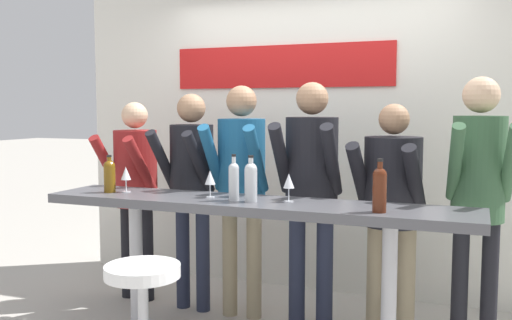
{
  "coord_description": "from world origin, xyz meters",
  "views": [
    {
      "loc": [
        1.33,
        -3.3,
        1.57
      ],
      "look_at": [
        0.0,
        0.08,
        1.23
      ],
      "focal_mm": 40.0,
      "sensor_mm": 36.0,
      "label": 1
    }
  ],
  "objects_px": {
    "wine_glass_0": "(289,182)",
    "person_center_right": "(392,195)",
    "wine_glass_1": "(210,178)",
    "person_center": "(311,177)",
    "wine_bottle_2": "(251,180)",
    "person_left": "(191,176)",
    "person_far_left": "(135,178)",
    "person_center_left": "(241,175)",
    "wine_glass_2": "(126,174)",
    "tasting_table": "(252,224)",
    "person_right": "(478,180)",
    "wine_bottle_3": "(380,188)",
    "wine_bottle_1": "(110,175)",
    "wine_bottle_0": "(234,180)",
    "bar_stool": "(143,304)"
  },
  "relations": [
    {
      "from": "wine_bottle_2",
      "to": "person_center_right",
      "type": "bearing_deg",
      "value": 40.37
    },
    {
      "from": "tasting_table",
      "to": "wine_bottle_2",
      "type": "distance_m",
      "value": 0.29
    },
    {
      "from": "tasting_table",
      "to": "wine_bottle_1",
      "type": "xyz_separation_m",
      "value": [
        -1.04,
        -0.04,
        0.28
      ]
    },
    {
      "from": "person_center",
      "to": "wine_glass_1",
      "type": "height_order",
      "value": "person_center"
    },
    {
      "from": "person_center",
      "to": "wine_glass_1",
      "type": "bearing_deg",
      "value": -136.31
    },
    {
      "from": "person_center_left",
      "to": "person_center",
      "type": "relative_size",
      "value": 0.99
    },
    {
      "from": "tasting_table",
      "to": "wine_bottle_2",
      "type": "xyz_separation_m",
      "value": [
        0.02,
        -0.05,
        0.29
      ]
    },
    {
      "from": "tasting_table",
      "to": "wine_bottle_3",
      "type": "bearing_deg",
      "value": -8.26
    },
    {
      "from": "person_far_left",
      "to": "person_center",
      "type": "relative_size",
      "value": 0.92
    },
    {
      "from": "person_left",
      "to": "wine_glass_2",
      "type": "distance_m",
      "value": 0.58
    },
    {
      "from": "person_center",
      "to": "wine_glass_2",
      "type": "xyz_separation_m",
      "value": [
        -1.17,
        -0.54,
        0.03
      ]
    },
    {
      "from": "wine_bottle_2",
      "to": "person_left",
      "type": "bearing_deg",
      "value": 140.85
    },
    {
      "from": "tasting_table",
      "to": "wine_bottle_1",
      "type": "height_order",
      "value": "wine_bottle_1"
    },
    {
      "from": "wine_bottle_2",
      "to": "wine_glass_1",
      "type": "xyz_separation_m",
      "value": [
        -0.31,
        0.06,
        -0.01
      ]
    },
    {
      "from": "person_left",
      "to": "wine_bottle_1",
      "type": "distance_m",
      "value": 0.67
    },
    {
      "from": "person_center_right",
      "to": "wine_glass_1",
      "type": "xyz_separation_m",
      "value": [
        -1.08,
        -0.59,
        0.13
      ]
    },
    {
      "from": "person_far_left",
      "to": "wine_glass_2",
      "type": "xyz_separation_m",
      "value": [
        0.31,
        -0.58,
        0.11
      ]
    },
    {
      "from": "tasting_table",
      "to": "wine_bottle_3",
      "type": "height_order",
      "value": "wine_bottle_3"
    },
    {
      "from": "wine_bottle_0",
      "to": "wine_bottle_1",
      "type": "bearing_deg",
      "value": 179.73
    },
    {
      "from": "person_center",
      "to": "wine_bottle_1",
      "type": "bearing_deg",
      "value": -157.16
    },
    {
      "from": "person_center_right",
      "to": "wine_bottle_3",
      "type": "bearing_deg",
      "value": -78.76
    },
    {
      "from": "bar_stool",
      "to": "wine_glass_2",
      "type": "relative_size",
      "value": 3.88
    },
    {
      "from": "person_center_left",
      "to": "wine_glass_2",
      "type": "bearing_deg",
      "value": -143.9
    },
    {
      "from": "person_far_left",
      "to": "wine_bottle_0",
      "type": "height_order",
      "value": "person_far_left"
    },
    {
      "from": "person_left",
      "to": "wine_bottle_0",
      "type": "xyz_separation_m",
      "value": [
        0.61,
        -0.58,
        0.07
      ]
    },
    {
      "from": "wine_bottle_0",
      "to": "wine_glass_1",
      "type": "height_order",
      "value": "wine_bottle_0"
    },
    {
      "from": "person_right",
      "to": "tasting_table",
      "type": "bearing_deg",
      "value": -164.2
    },
    {
      "from": "wine_bottle_0",
      "to": "person_center_right",
      "type": "bearing_deg",
      "value": 35.86
    },
    {
      "from": "bar_stool",
      "to": "wine_bottle_2",
      "type": "bearing_deg",
      "value": 53.11
    },
    {
      "from": "person_left",
      "to": "wine_bottle_1",
      "type": "bearing_deg",
      "value": -114.7
    },
    {
      "from": "wine_glass_0",
      "to": "wine_glass_1",
      "type": "bearing_deg",
      "value": -177.45
    },
    {
      "from": "person_center_right",
      "to": "wine_glass_0",
      "type": "height_order",
      "value": "person_center_right"
    },
    {
      "from": "bar_stool",
      "to": "person_center_left",
      "type": "height_order",
      "value": "person_center_left"
    },
    {
      "from": "wine_glass_1",
      "to": "person_center",
      "type": "bearing_deg",
      "value": 45.64
    },
    {
      "from": "wine_bottle_2",
      "to": "wine_glass_2",
      "type": "relative_size",
      "value": 1.64
    },
    {
      "from": "person_right",
      "to": "wine_bottle_0",
      "type": "distance_m",
      "value": 1.55
    },
    {
      "from": "person_left",
      "to": "person_right",
      "type": "distance_m",
      "value": 2.04
    },
    {
      "from": "person_left",
      "to": "wine_bottle_1",
      "type": "xyz_separation_m",
      "value": [
        -0.33,
        -0.58,
        0.06
      ]
    },
    {
      "from": "person_left",
      "to": "person_far_left",
      "type": "bearing_deg",
      "value": 179.03
    },
    {
      "from": "wine_bottle_0",
      "to": "wine_bottle_2",
      "type": "distance_m",
      "value": 0.12
    },
    {
      "from": "person_right",
      "to": "wine_glass_2",
      "type": "distance_m",
      "value": 2.33
    },
    {
      "from": "wine_glass_0",
      "to": "person_center_right",
      "type": "bearing_deg",
      "value": 45.73
    },
    {
      "from": "person_center_left",
      "to": "person_right",
      "type": "relative_size",
      "value": 0.98
    },
    {
      "from": "person_far_left",
      "to": "person_right",
      "type": "xyz_separation_m",
      "value": [
        2.58,
        -0.03,
        0.11
      ]
    },
    {
      "from": "tasting_table",
      "to": "wine_glass_1",
      "type": "xyz_separation_m",
      "value": [
        -0.3,
        0.01,
        0.28
      ]
    },
    {
      "from": "person_center",
      "to": "wine_glass_0",
      "type": "relative_size",
      "value": 9.84
    },
    {
      "from": "person_far_left",
      "to": "wine_bottle_3",
      "type": "distance_m",
      "value": 2.19
    },
    {
      "from": "bar_stool",
      "to": "person_right",
      "type": "bearing_deg",
      "value": 34.23
    },
    {
      "from": "tasting_table",
      "to": "person_center_right",
      "type": "distance_m",
      "value": 1.0
    },
    {
      "from": "person_center_left",
      "to": "tasting_table",
      "type": "bearing_deg",
      "value": -63.87
    }
  ]
}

